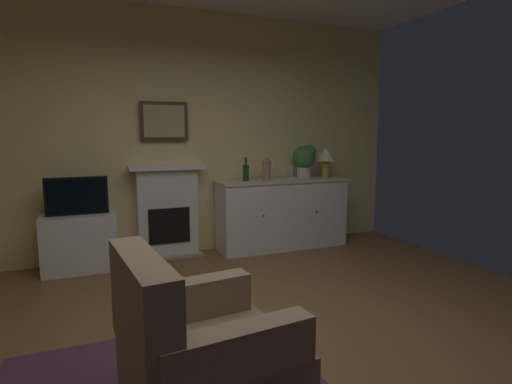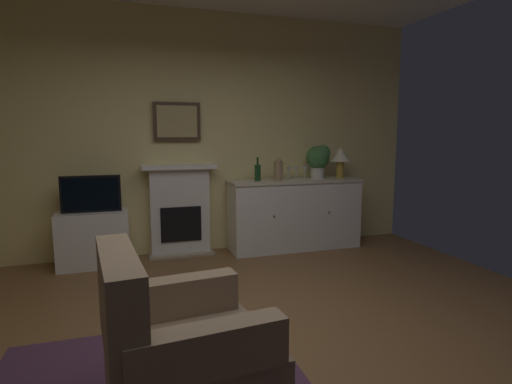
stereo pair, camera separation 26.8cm
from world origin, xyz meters
TOP-DOWN VIEW (x-y plane):
  - ground_plane at (0.00, 0.00)m, footprint 5.80×5.27m
  - wall_rear at (0.00, 2.61)m, footprint 5.80×0.06m
  - fireplace_unit at (-0.21, 2.48)m, footprint 0.87×0.30m
  - framed_picture at (-0.21, 2.52)m, footprint 0.55×0.04m
  - sideboard_cabinet at (1.22, 2.30)m, footprint 1.69×0.49m
  - table_lamp at (1.85, 2.30)m, footprint 0.26×0.26m
  - wine_bottle at (0.72, 2.30)m, footprint 0.08×0.08m
  - wine_glass_left at (1.14, 2.33)m, footprint 0.07×0.07m
  - wine_glass_center at (1.25, 2.33)m, footprint 0.07×0.07m
  - wine_glass_right at (1.36, 2.32)m, footprint 0.07×0.07m
  - vase_decorative at (0.97, 2.25)m, footprint 0.11×0.11m
  - tv_cabinet at (-1.19, 2.32)m, footprint 0.75×0.42m
  - tv_set at (-1.19, 2.29)m, footprint 0.62×0.07m
  - potted_plant_small at (1.56, 2.35)m, footprint 0.30×0.30m
  - armchair at (-0.59, -0.48)m, footprint 0.89×0.85m

SIDE VIEW (x-z plane):
  - ground_plane at x=0.00m, z-range -0.10..0.00m
  - tv_cabinet at x=-1.19m, z-range 0.00..0.62m
  - armchair at x=-0.59m, z-range -0.08..0.84m
  - sideboard_cabinet at x=1.22m, z-range 0.00..0.89m
  - fireplace_unit at x=-0.21m, z-range 0.00..1.10m
  - tv_set at x=-1.19m, z-range 0.62..1.02m
  - wine_bottle at x=0.72m, z-range 0.85..1.14m
  - wine_glass_left at x=1.14m, z-range 0.93..1.09m
  - wine_glass_center at x=1.25m, z-range 0.93..1.09m
  - wine_glass_right at x=1.36m, z-range 0.93..1.09m
  - vase_decorative at x=0.97m, z-range 0.89..1.17m
  - potted_plant_small at x=1.56m, z-range 0.93..1.36m
  - table_lamp at x=1.85m, z-range 0.97..1.37m
  - wall_rear at x=0.00m, z-range 0.00..2.92m
  - framed_picture at x=-0.21m, z-range 1.38..1.83m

